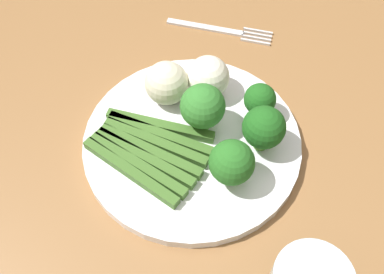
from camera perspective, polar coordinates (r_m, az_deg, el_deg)
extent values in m
cube|color=olive|center=(0.59, -2.97, -4.25)|extent=(1.24, 0.85, 0.04)
cylinder|color=olive|center=(1.30, -12.45, 11.68)|extent=(0.07, 0.07, 0.70)
cylinder|color=olive|center=(1.25, 20.81, 6.44)|extent=(0.07, 0.07, 0.70)
cylinder|color=brown|center=(1.26, -20.60, -2.53)|extent=(0.04, 0.04, 0.45)
cylinder|color=white|center=(0.58, 0.00, -0.69)|extent=(0.27, 0.27, 0.01)
cube|color=#3D6626|center=(0.55, -7.69, -4.31)|extent=(0.07, 0.13, 0.01)
cube|color=#3D6626|center=(0.55, -6.76, -3.45)|extent=(0.07, 0.13, 0.01)
cube|color=#3D6626|center=(0.56, -5.90, -2.57)|extent=(0.06, 0.14, 0.01)
cube|color=#3D6626|center=(0.56, -5.16, -1.64)|extent=(0.05, 0.14, 0.01)
cube|color=#3D6626|center=(0.57, -4.56, -0.67)|extent=(0.05, 0.14, 0.01)
cube|color=#3D6626|center=(0.57, -4.05, 0.31)|extent=(0.04, 0.14, 0.01)
cube|color=#3D6626|center=(0.58, -3.99, 1.40)|extent=(0.02, 0.14, 0.01)
cylinder|color=#568E33|center=(0.54, 4.75, -4.74)|extent=(0.02, 0.02, 0.02)
sphere|color=#286B23|center=(0.51, 4.97, -3.16)|extent=(0.05, 0.05, 0.05)
cylinder|color=#609E3D|center=(0.58, 1.28, 1.98)|extent=(0.02, 0.02, 0.02)
sphere|color=#337A2D|center=(0.55, 1.33, 3.85)|extent=(0.06, 0.06, 0.06)
cylinder|color=#4C7F2B|center=(0.57, 8.56, -0.48)|extent=(0.02, 0.02, 0.02)
sphere|color=#1E5B1C|center=(0.54, 8.94, 1.19)|extent=(0.05, 0.05, 0.05)
cylinder|color=#4C7F2B|center=(0.60, 8.19, 3.32)|extent=(0.01, 0.01, 0.01)
sphere|color=#1E5B1C|center=(0.58, 8.45, 4.67)|extent=(0.04, 0.04, 0.04)
sphere|color=white|center=(0.60, 1.99, 7.46)|extent=(0.06, 0.06, 0.06)
sphere|color=beige|center=(0.59, -3.17, 6.71)|extent=(0.06, 0.06, 0.06)
cube|color=silver|center=(0.73, 1.48, 13.49)|extent=(0.02, 0.12, 0.00)
cube|color=silver|center=(0.71, 7.87, 11.63)|extent=(0.00, 0.05, 0.00)
cube|color=silver|center=(0.72, 7.98, 12.06)|extent=(0.00, 0.05, 0.00)
cube|color=silver|center=(0.72, 8.09, 12.48)|extent=(0.00, 0.05, 0.00)
cube|color=silver|center=(0.73, 8.20, 12.90)|extent=(0.00, 0.05, 0.00)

